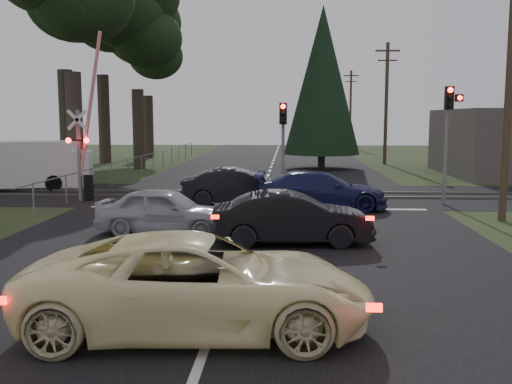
# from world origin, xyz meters

# --- Properties ---
(ground) EXTENTS (120.00, 120.00, 0.00)m
(ground) POSITION_xyz_m (0.00, 0.00, 0.00)
(ground) COLOR #213216
(ground) RESTS_ON ground
(road) EXTENTS (14.00, 100.00, 0.01)m
(road) POSITION_xyz_m (0.00, 10.00, 0.01)
(road) COLOR black
(road) RESTS_ON ground
(rail_corridor) EXTENTS (120.00, 8.00, 0.01)m
(rail_corridor) POSITION_xyz_m (0.00, 12.00, 0.01)
(rail_corridor) COLOR black
(rail_corridor) RESTS_ON ground
(stop_line) EXTENTS (13.00, 0.35, 0.00)m
(stop_line) POSITION_xyz_m (0.00, 8.20, 0.01)
(stop_line) COLOR silver
(stop_line) RESTS_ON ground
(rail_near) EXTENTS (120.00, 0.12, 0.10)m
(rail_near) POSITION_xyz_m (0.00, 11.20, 0.05)
(rail_near) COLOR #59544C
(rail_near) RESTS_ON ground
(rail_far) EXTENTS (120.00, 0.12, 0.10)m
(rail_far) POSITION_xyz_m (0.00, 12.80, 0.05)
(rail_far) COLOR #59544C
(rail_far) RESTS_ON ground
(crossing_signal) EXTENTS (1.62, 0.38, 6.96)m
(crossing_signal) POSITION_xyz_m (-7.27, 9.79, 2.06)
(crossing_signal) COLOR slate
(crossing_signal) RESTS_ON ground
(traffic_signal_right) EXTENTS (0.68, 0.48, 4.70)m
(traffic_signal_right) POSITION_xyz_m (7.55, 9.47, 3.31)
(traffic_signal_right) COLOR slate
(traffic_signal_right) RESTS_ON ground
(traffic_signal_center) EXTENTS (0.32, 0.48, 4.10)m
(traffic_signal_center) POSITION_xyz_m (1.00, 10.68, 2.81)
(traffic_signal_center) COLOR slate
(traffic_signal_center) RESTS_ON ground
(utility_pole_near) EXTENTS (1.80, 0.26, 9.00)m
(utility_pole_near) POSITION_xyz_m (8.50, 6.00, 4.73)
(utility_pole_near) COLOR #4C3D2D
(utility_pole_near) RESTS_ON ground
(utility_pole_mid) EXTENTS (1.80, 0.26, 9.00)m
(utility_pole_mid) POSITION_xyz_m (8.50, 30.00, 4.73)
(utility_pole_mid) COLOR #4C3D2D
(utility_pole_mid) RESTS_ON ground
(utility_pole_far) EXTENTS (1.80, 0.26, 9.00)m
(utility_pole_far) POSITION_xyz_m (8.50, 55.00, 4.73)
(utility_pole_far) COLOR #4C3D2D
(utility_pole_far) RESTS_ON ground
(euc_tree_c) EXTENTS (6.00, 6.00, 13.20)m
(euc_tree_c) POSITION_xyz_m (-9.00, 25.00, 9.51)
(euc_tree_c) COLOR #473D33
(euc_tree_c) RESTS_ON ground
(euc_tree_d) EXTENTS (7.50, 7.50, 16.50)m
(euc_tree_d) POSITION_xyz_m (-13.00, 30.00, 11.91)
(euc_tree_d) COLOR #473D33
(euc_tree_d) RESTS_ON ground
(euc_tree_e) EXTENTS (6.00, 6.00, 13.20)m
(euc_tree_e) POSITION_xyz_m (-11.00, 36.00, 9.51)
(euc_tree_e) COLOR #473D33
(euc_tree_e) RESTS_ON ground
(conifer_tree) EXTENTS (5.20, 5.20, 11.00)m
(conifer_tree) POSITION_xyz_m (3.50, 26.00, 5.99)
(conifer_tree) COLOR #473D33
(conifer_tree) RESTS_ON ground
(fence_left) EXTENTS (0.10, 36.00, 1.20)m
(fence_left) POSITION_xyz_m (-7.80, 22.50, 0.00)
(fence_left) COLOR slate
(fence_left) RESTS_ON ground
(cream_coupe) EXTENTS (5.84, 2.97, 1.58)m
(cream_coupe) POSITION_xyz_m (-0.20, -4.57, 0.79)
(cream_coupe) COLOR #FFF5B6
(cream_coupe) RESTS_ON ground
(dark_hatchback) EXTENTS (4.48, 1.85, 1.44)m
(dark_hatchback) POSITION_xyz_m (1.34, 1.99, 0.72)
(dark_hatchback) COLOR black
(dark_hatchback) RESTS_ON ground
(silver_car) EXTENTS (4.20, 2.00, 1.39)m
(silver_car) POSITION_xyz_m (-2.45, 3.15, 0.69)
(silver_car) COLOR #A6A8AE
(silver_car) RESTS_ON ground
(blue_sedan) EXTENTS (5.01, 2.05, 1.45)m
(blue_sedan) POSITION_xyz_m (2.48, 8.14, 0.73)
(blue_sedan) COLOR #1A1E4E
(blue_sedan) RESTS_ON ground
(dark_car_far) EXTENTS (4.54, 1.77, 1.47)m
(dark_car_far) POSITION_xyz_m (-0.75, 8.92, 0.74)
(dark_car_far) COLOR black
(dark_car_far) RESTS_ON ground
(white_van) EXTENTS (6.33, 3.45, 2.35)m
(white_van) POSITION_xyz_m (-11.43, 13.61, 1.19)
(white_van) COLOR white
(white_van) RESTS_ON ground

